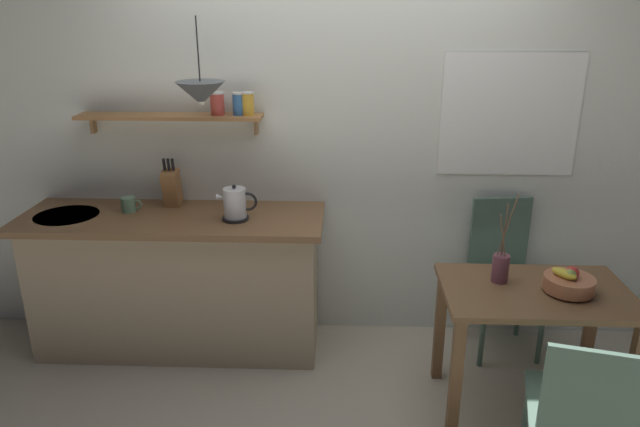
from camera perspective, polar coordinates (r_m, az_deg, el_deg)
ground_plane at (r=3.64m, az=1.47°, el=-15.62°), size 14.00×14.00×0.00m
back_wall at (r=3.70m, az=5.02°, el=7.88°), size 6.80×0.11×2.70m
kitchen_counter at (r=3.82m, az=-13.68°, el=-6.41°), size 1.83×0.63×0.91m
wall_shelf at (r=3.64m, az=-12.48°, el=9.60°), size 1.12×0.20×0.27m
dining_table at (r=3.29m, az=20.09°, el=-8.97°), size 0.96×0.62×0.72m
dining_chair_near at (r=2.84m, az=24.20°, el=-17.09°), size 0.53×0.53×0.85m
dining_chair_far at (r=3.87m, az=17.35°, el=-5.09°), size 0.47×0.44×0.97m
fruit_bowl at (r=3.23m, az=23.09°, el=-6.19°), size 0.25×0.25×0.14m
twig_vase at (r=3.22m, az=17.19°, el=-4.97°), size 0.10×0.09×0.49m
electric_kettle at (r=3.45m, az=-8.25°, el=0.88°), size 0.24×0.16×0.22m
knife_block at (r=3.76m, az=-14.27°, el=2.53°), size 0.10×0.15×0.31m
coffee_mug_by_sink at (r=3.75m, az=-18.14°, el=0.83°), size 0.13×0.09×0.09m
pendant_lamp at (r=3.33m, az=-11.55°, el=11.42°), size 0.27×0.27×0.47m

